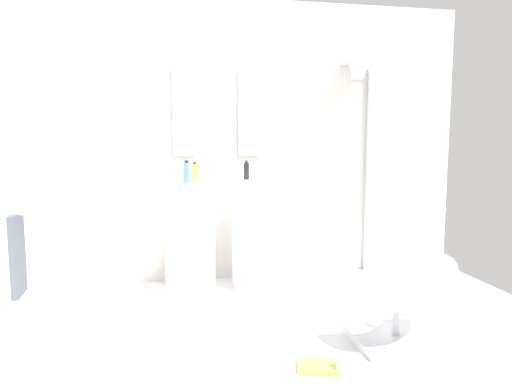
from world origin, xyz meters
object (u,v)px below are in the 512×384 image
object	(u,v)px
pedestal_sink_left	(189,237)
magazine_ochre	(318,367)
towel_rack	(12,259)
coffee_mug	(343,365)
soap_bottle_blue	(187,173)
soap_bottle_black	(246,171)
shower_column	(373,164)
soap_bottle_amber	(195,172)
pedestal_sink_right	(258,234)
lounge_chair	(397,292)

from	to	relation	value
pedestal_sink_left	magazine_ochre	distance (m)	1.73
pedestal_sink_left	towel_rack	distance (m)	1.52
towel_rack	coffee_mug	world-z (taller)	towel_rack
soap_bottle_blue	magazine_ochre	bearing A→B (deg)	-65.52
towel_rack	soap_bottle_black	distance (m)	2.02
shower_column	soap_bottle_amber	size ratio (longest dim) A/B	12.66
towel_rack	coffee_mug	distance (m)	2.05
magazine_ochre	soap_bottle_blue	bearing A→B (deg)	128.74
soap_bottle_amber	pedestal_sink_right	bearing A→B (deg)	-9.43
pedestal_sink_left	shower_column	world-z (taller)	shower_column
pedestal_sink_left	pedestal_sink_right	xyz separation A→B (m)	(0.60, 0.00, 0.00)
pedestal_sink_left	pedestal_sink_right	world-z (taller)	same
towel_rack	lounge_chair	bearing A→B (deg)	-6.71
shower_column	coffee_mug	distance (m)	2.44
shower_column	soap_bottle_black	bearing A→B (deg)	-170.20
pedestal_sink_right	coffee_mug	distance (m)	1.68
soap_bottle_blue	pedestal_sink_left	bearing A→B (deg)	82.77
pedestal_sink_left	soap_bottle_black	world-z (taller)	soap_bottle_black
pedestal_sink_right	towel_rack	xyz separation A→B (m)	(-1.72, -1.02, 0.14)
pedestal_sink_left	lounge_chair	bearing A→B (deg)	-45.93
pedestal_sink_left	coffee_mug	world-z (taller)	pedestal_sink_left
shower_column	soap_bottle_amber	bearing A→B (deg)	-172.50
soap_bottle_amber	soap_bottle_black	xyz separation A→B (m)	(0.45, 0.01, 0.00)
shower_column	coffee_mug	size ratio (longest dim) A/B	21.14
towel_rack	soap_bottle_black	world-z (taller)	soap_bottle_black
lounge_chair	pedestal_sink_right	bearing A→B (deg)	116.67
pedestal_sink_right	soap_bottle_amber	size ratio (longest dim) A/B	6.62
soap_bottle_amber	soap_bottle_blue	bearing A→B (deg)	-111.87
lounge_chair	soap_bottle_amber	size ratio (longest dim) A/B	6.80
pedestal_sink_left	pedestal_sink_right	bearing A→B (deg)	0.00
pedestal_sink_left	soap_bottle_black	xyz separation A→B (m)	(0.52, 0.10, 0.55)
towel_rack	magazine_ochre	size ratio (longest dim) A/B	3.99
lounge_chair	towel_rack	size ratio (longest dim) A/B	1.16
pedestal_sink_left	lounge_chair	size ratio (longest dim) A/B	0.97
soap_bottle_black	towel_rack	bearing A→B (deg)	-145.79
magazine_ochre	coffee_mug	world-z (taller)	coffee_mug
lounge_chair	soap_bottle_black	size ratio (longest dim) A/B	6.58
towel_rack	soap_bottle_blue	world-z (taller)	soap_bottle_blue
lounge_chair	magazine_ochre	size ratio (longest dim) A/B	4.63
shower_column	soap_bottle_blue	world-z (taller)	shower_column
lounge_chair	magazine_ochre	distance (m)	0.74
pedestal_sink_left	soap_bottle_black	distance (m)	0.77
shower_column	magazine_ochre	xyz separation A→B (m)	(-1.20, -1.86, -1.06)
towel_rack	soap_bottle_amber	size ratio (longest dim) A/B	5.87
pedestal_sink_left	magazine_ochre	bearing A→B (deg)	-67.64
shower_column	towel_rack	size ratio (longest dim) A/B	2.16
shower_column	soap_bottle_black	world-z (taller)	shower_column
pedestal_sink_right	soap_bottle_black	distance (m)	0.57
towel_rack	soap_bottle_black	xyz separation A→B (m)	(1.64, 1.11, 0.42)
pedestal_sink_right	lounge_chair	distance (m)	1.46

